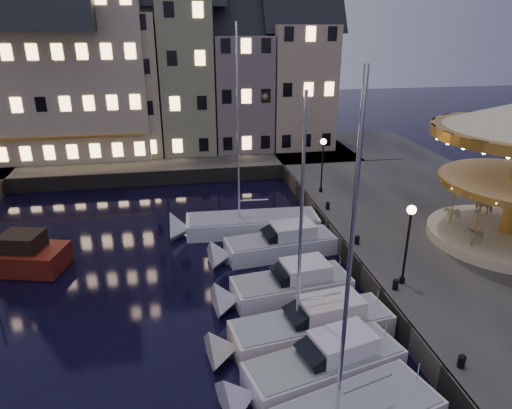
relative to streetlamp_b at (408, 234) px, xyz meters
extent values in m
plane|color=black|center=(-7.20, -1.00, -4.02)|extent=(160.00, 160.00, 0.00)
cube|color=#474442|center=(6.80, 5.00, -3.37)|extent=(16.00, 56.00, 1.30)
cube|color=#474442|center=(-15.20, 27.00, -3.37)|extent=(44.00, 12.00, 1.30)
cube|color=#47423A|center=(-1.20, 5.00, -3.37)|extent=(0.15, 44.00, 1.30)
cube|color=#47423A|center=(-13.20, 21.00, -3.37)|extent=(48.00, 0.15, 1.30)
cylinder|color=black|center=(0.00, 0.00, -2.57)|extent=(0.28, 0.28, 0.30)
cylinder|color=black|center=(0.00, 0.00, -0.82)|extent=(0.12, 0.12, 3.80)
sphere|color=#FFD18C|center=(0.00, 0.00, 1.23)|extent=(0.44, 0.44, 0.44)
cylinder|color=black|center=(0.00, 13.50, -2.57)|extent=(0.28, 0.28, 0.30)
cylinder|color=black|center=(0.00, 13.50, -0.82)|extent=(0.12, 0.12, 3.80)
sphere|color=#FFD18C|center=(0.00, 13.50, 1.23)|extent=(0.44, 0.44, 0.44)
cylinder|color=black|center=(11.30, 7.00, -2.57)|extent=(0.28, 0.28, 0.30)
cylinder|color=black|center=(-0.60, -6.00, -2.52)|extent=(0.28, 0.28, 0.40)
sphere|color=black|center=(-0.60, -6.00, -2.30)|extent=(0.30, 0.30, 0.30)
cylinder|color=black|center=(-0.60, -0.50, -2.52)|extent=(0.28, 0.28, 0.40)
sphere|color=black|center=(-0.60, -0.50, -2.30)|extent=(0.30, 0.30, 0.30)
cylinder|color=black|center=(-0.60, 4.50, -2.52)|extent=(0.28, 0.28, 0.40)
sphere|color=black|center=(-0.60, 4.50, -2.30)|extent=(0.30, 0.30, 0.30)
cylinder|color=black|center=(-0.60, 10.00, -2.52)|extent=(0.28, 0.28, 0.40)
sphere|color=black|center=(-0.60, 10.00, -2.30)|extent=(0.30, 0.30, 0.30)
cube|color=tan|center=(-26.70, 29.00, 2.78)|extent=(5.00, 8.00, 11.00)
cube|color=gray|center=(-21.25, 29.00, 3.28)|extent=(5.60, 8.00, 12.00)
cube|color=tan|center=(-15.20, 29.00, 3.78)|extent=(6.20, 8.00, 13.00)
cube|color=gray|center=(-9.45, 29.00, 4.28)|extent=(5.00, 8.00, 14.00)
cube|color=slate|center=(-4.00, 29.00, 2.78)|extent=(5.60, 8.00, 11.00)
cube|color=tan|center=(2.05, 29.00, 3.28)|extent=(6.20, 8.00, 12.00)
cube|color=#BEB094|center=(-21.20, 29.00, 4.78)|extent=(16.00, 9.00, 15.00)
cube|color=gray|center=(-5.28, -7.04, -2.90)|extent=(6.49, 3.84, 0.10)
cylinder|color=silver|center=(-5.90, -7.21, 2.71)|extent=(0.14, 0.14, 11.25)
cube|color=silver|center=(-5.39, -4.38, -3.57)|extent=(6.80, 3.65, 1.30)
cube|color=gray|center=(-5.39, -4.38, -2.90)|extent=(6.44, 3.41, 0.10)
cube|color=silver|center=(-4.63, -4.19, -2.47)|extent=(2.77, 2.16, 0.80)
cube|color=black|center=(-5.89, -4.50, -2.57)|extent=(1.44, 1.73, 0.91)
cube|color=beige|center=(-5.18, -1.86, -3.57)|extent=(7.59, 3.23, 1.30)
cube|color=#8F959D|center=(-5.18, -1.86, -2.90)|extent=(7.20, 3.00, 0.10)
cube|color=beige|center=(-4.31, -1.73, -2.47)|extent=(3.00, 2.02, 0.80)
cube|color=black|center=(-5.76, -1.95, -2.57)|extent=(1.44, 1.68, 0.96)
cylinder|color=silver|center=(-5.91, -1.97, 2.03)|extent=(0.14, 0.14, 9.90)
cube|color=silver|center=(-5.25, 1.64, -3.57)|extent=(6.34, 3.12, 1.30)
cube|color=gray|center=(-5.25, 1.64, -2.90)|extent=(6.02, 2.89, 0.10)
cube|color=silver|center=(-4.53, 1.74, -2.47)|extent=(2.52, 2.04, 0.80)
cube|color=black|center=(-5.74, 1.58, -2.57)|extent=(1.27, 1.76, 0.88)
cube|color=silver|center=(-4.76, 6.42, -3.57)|extent=(6.96, 3.09, 1.30)
cube|color=gray|center=(-4.76, 6.42, -2.90)|extent=(6.60, 2.87, 0.10)
cube|color=silver|center=(-3.96, 6.53, -2.47)|extent=(2.75, 2.00, 0.80)
cube|color=black|center=(-5.29, 6.35, -2.57)|extent=(1.34, 1.70, 0.92)
cube|color=silver|center=(-5.93, 10.02, -3.57)|extent=(9.07, 2.99, 1.30)
cube|color=gray|center=(-5.93, 10.02, -2.90)|extent=(8.61, 2.76, 0.10)
cylinder|color=silver|center=(-6.83, 10.06, 3.12)|extent=(0.14, 0.14, 12.07)
cube|color=maroon|center=(-21.25, 7.59, -3.47)|extent=(7.90, 4.38, 1.50)
cube|color=black|center=(-19.80, 7.21, -2.27)|extent=(2.57, 2.29, 1.00)
cylinder|color=beige|center=(8.24, 3.47, -2.44)|extent=(8.78, 8.78, 0.55)
camera|label=1|loc=(-10.57, -18.22, 9.35)|focal=32.00mm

